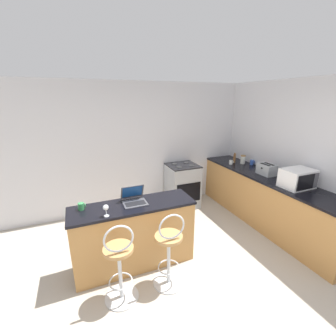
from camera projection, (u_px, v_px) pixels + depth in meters
ground_plane at (188, 300)px, 2.65m from camera, size 20.00×20.00×0.00m
wall_back at (131, 148)px, 4.56m from camera, size 12.00×0.06×2.60m
breakfast_bar at (134, 235)px, 3.11m from camera, size 1.64×0.51×0.93m
counter_right at (265, 199)px, 4.19m from camera, size 0.67×3.11×0.93m
bar_stool_near at (120, 264)px, 2.53m from camera, size 0.40×0.40×1.03m
bar_stool_far at (169, 251)px, 2.75m from camera, size 0.40×0.40×1.03m
laptop at (134, 198)px, 3.03m from camera, size 0.31×0.31×0.22m
microwave at (298, 178)px, 3.51m from camera, size 0.49×0.35×0.30m
toaster at (267, 169)px, 4.11m from camera, size 0.25×0.31×0.20m
stove_range at (182, 186)px, 4.86m from camera, size 0.63×0.61×0.94m
mug_white at (231, 162)px, 4.77m from camera, size 0.09×0.07×0.09m
mug_blue at (252, 162)px, 4.73m from camera, size 0.09×0.07×0.10m
mug_red at (264, 166)px, 4.46m from camera, size 0.09×0.08×0.10m
storage_jar at (243, 159)px, 4.81m from camera, size 0.11×0.11×0.18m
wine_glass_tall at (106, 208)px, 2.65m from camera, size 0.07×0.07×0.15m
mug_green at (81, 206)px, 2.82m from camera, size 0.09×0.08×0.09m
pepper_mill at (234, 158)px, 4.86m from camera, size 0.05×0.05×0.23m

